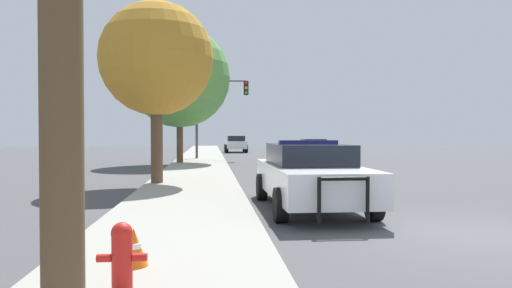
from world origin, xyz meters
TOP-DOWN VIEW (x-y plane):
  - ground_plane at (0.00, 0.00)m, footprint 110.00×110.00m
  - sidewalk_left at (-5.10, 0.00)m, footprint 3.00×110.00m
  - police_car at (-2.22, 3.03)m, footprint 2.15×5.44m
  - fire_hydrant at (-5.42, -3.09)m, footprint 0.51×0.22m
  - traffic_light at (-4.04, 23.72)m, footprint 3.39×0.35m
  - car_background_distant at (-2.21, 36.55)m, footprint 1.99×4.07m
  - car_background_oncoming at (2.34, 24.33)m, footprint 2.06×4.39m
  - tree_sidewalk_mid at (-6.16, 19.19)m, footprint 5.49×5.49m
  - tree_sidewalk_near at (-6.24, 8.12)m, footprint 3.69×3.69m
  - traffic_cone at (-5.44, -2.14)m, footprint 0.34×0.34m

SIDE VIEW (x-z plane):
  - ground_plane at x=0.00m, z-range 0.00..0.00m
  - sidewalk_left at x=-5.10m, z-range 0.00..0.13m
  - traffic_cone at x=-5.44m, z-range 0.13..0.59m
  - fire_hydrant at x=-5.42m, z-range 0.15..0.86m
  - car_background_oncoming at x=2.34m, z-range 0.06..1.40m
  - car_background_distant at x=-2.21m, z-range 0.05..1.53m
  - police_car at x=-2.22m, z-range 0.01..1.59m
  - traffic_light at x=-4.04m, z-range 1.17..6.27m
  - tree_sidewalk_near at x=-6.24m, z-range 1.20..7.07m
  - tree_sidewalk_mid at x=-6.16m, z-range 1.08..8.48m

